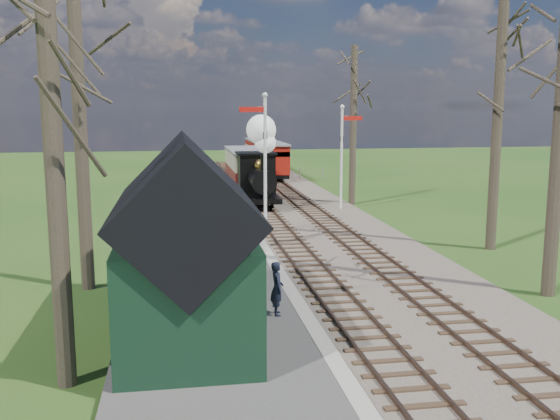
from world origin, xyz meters
The scene contains 19 objects.
ground centered at (0.00, 0.00, 0.00)m, with size 140.00×140.00×0.00m, color #244D18.
distant_hills centered at (1.40, 64.38, -16.21)m, with size 114.40×48.00×22.02m.
ballast_bed centered at (1.30, 22.00, 0.05)m, with size 8.00×60.00×0.10m, color brown.
track_near centered at (0.00, 22.00, 0.10)m, with size 1.60×60.00×0.15m.
track_far centered at (2.60, 22.00, 0.10)m, with size 1.60×60.00×0.15m.
platform centered at (-3.50, 14.00, 0.10)m, with size 5.00×44.00×0.20m, color #474442.
coping_strip centered at (-1.20, 14.00, 0.10)m, with size 0.40×44.00×0.21m, color #B2AD9E.
station_shed centered at (-4.30, 4.00, 2.27)m, with size 3.25×6.30×4.78m.
semaphore_near centered at (-0.77, 16.00, 3.62)m, with size 1.22×0.24×6.22m.
semaphore_far centered at (4.37, 22.00, 3.35)m, with size 1.22×0.24×5.72m.
bare_trees centered at (1.33, 10.10, 5.21)m, with size 15.51×22.39×12.00m.
fence_line centered at (0.30, 36.00, 0.55)m, with size 12.60×0.08×1.00m.
locomotive centered at (-0.01, 23.34, 2.29)m, with size 2.01×4.68×5.01m.
coach centered at (0.00, 29.41, 1.67)m, with size 2.34×8.02×2.46m.
red_carriage_a centered at (2.60, 36.44, 1.58)m, with size 2.20×5.44×2.31m.
red_carriage_b centered at (2.60, 41.94, 1.58)m, with size 2.20×5.44×2.31m.
sign_board centered at (-2.65, 5.85, 0.70)m, with size 0.31×0.67×1.01m.
bench centered at (-3.29, 5.14, 0.61)m, with size 0.72×1.59×0.88m.
person centered at (-1.95, 5.02, 0.92)m, with size 0.52×0.34×1.44m, color black.
Camera 1 is at (-4.45, -10.59, 5.65)m, focal length 40.00 mm.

